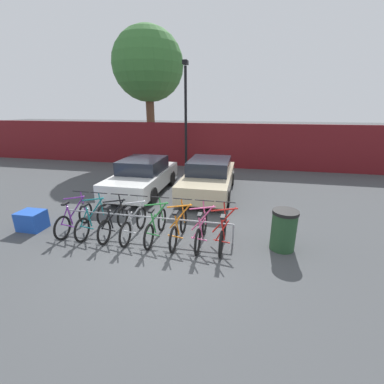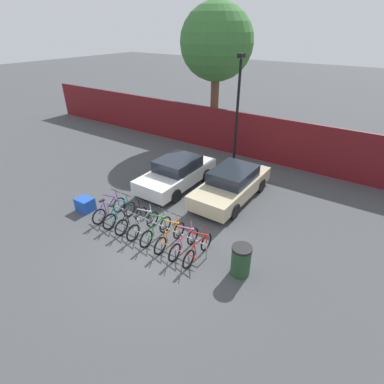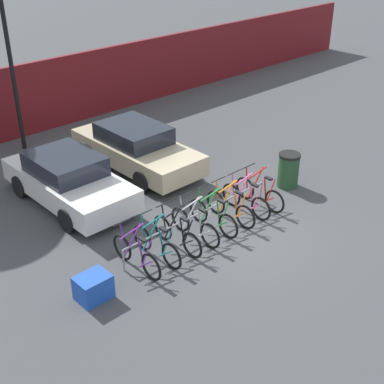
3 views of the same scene
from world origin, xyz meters
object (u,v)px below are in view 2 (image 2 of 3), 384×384
at_px(bike_rack, 152,223).
at_px(bicycle_teal, 120,214).
at_px(bicycle_green, 156,231).
at_px(trash_bin, 241,260).
at_px(bicycle_silver, 143,225).
at_px(cargo_crate, 85,204).
at_px(car_beige, 232,184).
at_px(lamp_post, 238,105).
at_px(bicycle_pink, 184,243).
at_px(bicycle_orange, 170,237).
at_px(car_white, 177,173).
at_px(bicycle_red, 198,249).
at_px(bicycle_purple, 109,210).
at_px(bicycle_black, 132,220).
at_px(tree_behind_hoarding, 217,43).

relative_size(bike_rack, bicycle_teal, 2.80).
xyz_separation_m(bicycle_green, trash_bin, (3.27, 0.17, 0.14)).
distance_m(bicycle_silver, cargo_crate, 3.10).
relative_size(bicycle_teal, car_beige, 0.38).
bearing_deg(lamp_post, bicycle_green, -82.69).
bearing_deg(bicycle_green, trash_bin, 0.18).
bearing_deg(car_beige, bicycle_pink, -84.38).
distance_m(bicycle_orange, car_white, 4.48).
bearing_deg(bicycle_red, bicycle_teal, 176.69).
bearing_deg(trash_bin, bicycle_pink, -175.15).
bearing_deg(bicycle_green, bicycle_pink, -2.84).
relative_size(bicycle_green, bicycle_pink, 1.00).
distance_m(car_white, trash_bin, 6.23).
xyz_separation_m(bicycle_silver, car_beige, (1.46, 4.17, 0.31)).
bearing_deg(cargo_crate, bicycle_purple, 8.19).
height_order(bicycle_red, lamp_post, lamp_post).
bearing_deg(car_white, bicycle_pink, -50.20).
xyz_separation_m(bicycle_green, cargo_crate, (-3.73, -0.18, -0.10)).
bearing_deg(bicycle_black, bike_rack, 11.59).
relative_size(bicycle_teal, car_white, 0.40).
xyz_separation_m(bicycle_pink, trash_bin, (2.03, 0.17, 0.14)).
bearing_deg(bicycle_teal, trash_bin, 2.15).
xyz_separation_m(lamp_post, cargo_crate, (-2.70, -8.16, -2.88)).
height_order(bicycle_orange, tree_behind_hoarding, tree_behind_hoarding).
bearing_deg(bicycle_purple, bicycle_teal, -0.48).
relative_size(bicycle_purple, lamp_post, 0.30).
height_order(bicycle_teal, bicycle_green, same).
distance_m(bike_rack, bicycle_purple, 2.13).
distance_m(bicycle_silver, tree_behind_hoarding, 12.55).
bearing_deg(bicycle_teal, bicycle_green, 0.22).
relative_size(bicycle_silver, bicycle_green, 1.00).
bearing_deg(trash_bin, bicycle_orange, -176.25).
height_order(bicycle_purple, bicycle_teal, same).
xyz_separation_m(cargo_crate, tree_behind_hoarding, (-0.34, 10.96, 5.55)).
bearing_deg(lamp_post, bicycle_pink, -74.19).
relative_size(bicycle_pink, trash_bin, 1.66).
relative_size(bicycle_purple, bicycle_green, 1.00).
xyz_separation_m(bicycle_green, car_white, (-1.86, 3.71, 0.31)).
bearing_deg(bicycle_teal, bicycle_purple, -179.78).
distance_m(lamp_post, tree_behind_hoarding, 4.92).
bearing_deg(bicycle_orange, tree_behind_hoarding, 112.87).
distance_m(bike_rack, car_white, 3.89).
height_order(bicycle_purple, tree_behind_hoarding, tree_behind_hoarding).
xyz_separation_m(bicycle_silver, bicycle_pink, (1.87, 0.00, 0.00)).
bearing_deg(bicycle_teal, bicycle_silver, 0.22).
relative_size(bicycle_teal, bicycle_black, 1.00).
xyz_separation_m(bicycle_teal, tree_behind_hoarding, (-2.21, 10.77, 5.44)).
height_order(bicycle_pink, bicycle_red, same).
bearing_deg(bicycle_teal, lamp_post, 84.25).
distance_m(bicycle_green, bicycle_red, 1.79).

